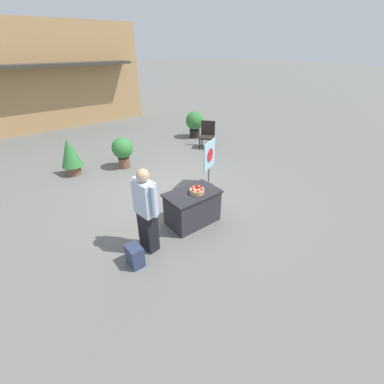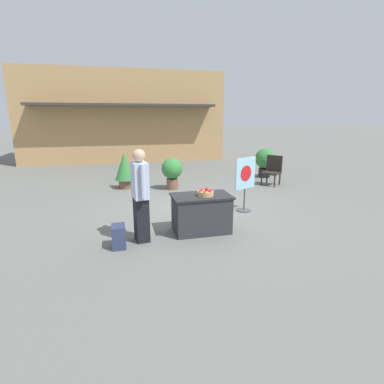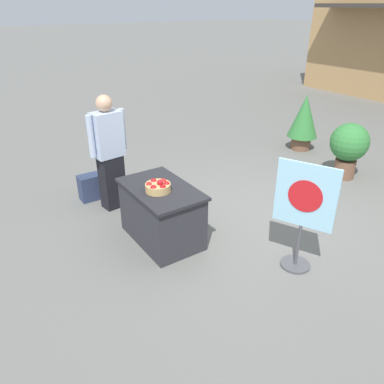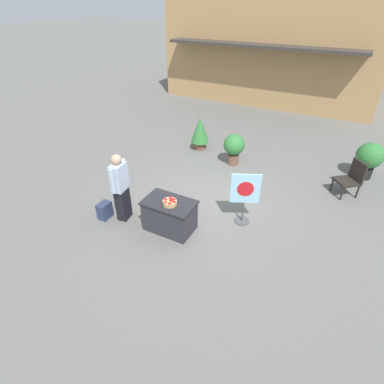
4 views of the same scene
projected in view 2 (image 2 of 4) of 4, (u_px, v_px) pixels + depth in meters
name	position (u px, v px, depth m)	size (l,w,h in m)	color
ground_plane	(200.00, 210.00, 7.60)	(120.00, 120.00, 0.00)	slate
storefront_building	(124.00, 117.00, 16.71)	(10.27, 5.13, 4.57)	tan
display_table	(201.00, 213.00, 6.14)	(1.19, 0.74, 0.77)	#2D2D33
apple_basket	(206.00, 193.00, 5.98)	(0.32, 0.32, 0.16)	tan
person_visitor	(140.00, 195.00, 5.55)	(0.31, 0.61, 1.75)	black
backpack	(119.00, 236.00, 5.41)	(0.24, 0.34, 0.42)	#2D3856
poster_board	(245.00, 181.00, 7.37)	(0.64, 0.36, 1.35)	#4C4C51
patio_chair	(273.00, 169.00, 10.35)	(0.77, 0.77, 1.01)	#28231E
potted_plant_far_left	(172.00, 171.00, 9.66)	(0.68, 0.68, 1.02)	brown
potted_plant_far_right	(265.00, 160.00, 11.58)	(0.77, 0.77, 1.12)	black
potted_plant_near_left	(125.00, 168.00, 9.77)	(0.64, 0.64, 1.19)	brown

